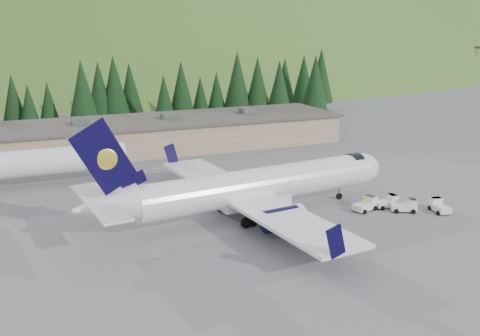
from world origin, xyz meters
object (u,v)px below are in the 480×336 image
baggage_tug_d (387,202)px  airliner (252,188)px  baggage_tug_b (406,206)px  ramp_worker (365,203)px  baggage_tug_a (366,204)px  baggage_tug_c (439,206)px  terminal_building (141,135)px  second_airliner (18,163)px

baggage_tug_d → airliner: bearing=169.6°
baggage_tug_b → ramp_worker: bearing=178.4°
baggage_tug_a → baggage_tug_c: size_ratio=1.08×
baggage_tug_a → terminal_building: terminal_building is taller
airliner → baggage_tug_c: size_ratio=12.70×
baggage_tug_c → terminal_building: (-24.37, 45.09, 1.96)m
baggage_tug_a → terminal_building: 44.80m
second_airliner → baggage_tug_a: 44.87m
baggage_tug_d → terminal_building: bearing=117.2°
baggage_tug_d → baggage_tug_c: bearing=-37.3°
terminal_building → baggage_tug_d: bearing=-64.4°
baggage_tug_b → second_airliner: bearing=173.4°
airliner → baggage_tug_b: bearing=-24.3°
baggage_tug_b → baggage_tug_c: 3.78m
second_airliner → baggage_tug_c: size_ratio=9.21×
baggage_tug_c → airliner: bearing=82.6°
terminal_building → ramp_worker: terminal_building is taller
airliner → baggage_tug_d: size_ratio=13.55×
second_airliner → baggage_tug_b: second_airliner is taller
airliner → baggage_tug_a: size_ratio=11.74×
ramp_worker → baggage_tug_a: bearing=150.9°
baggage_tug_b → terminal_building: bearing=143.1°
baggage_tug_a → ramp_worker: size_ratio=1.85×
airliner → baggage_tug_c: bearing=-25.1°
airliner → baggage_tug_a: bearing=-20.4°
airliner → second_airliner: 32.51m
second_airliner → ramp_worker: 44.65m
ramp_worker → terminal_building: bearing=-81.0°
baggage_tug_c → baggage_tug_b: bearing=79.0°
baggage_tug_c → baggage_tug_a: bearing=75.0°
baggage_tug_d → ramp_worker: ramp_worker is taller
second_airliner → terminal_building: bearing=38.8°
baggage_tug_d → baggage_tug_b: bearing=-64.4°
baggage_tug_a → ramp_worker: (-0.21, 0.06, 0.17)m
baggage_tug_a → baggage_tug_c: (7.40, -3.67, -0.04)m
second_airliner → terminal_building: second_airliner is taller
baggage_tug_a → baggage_tug_b: size_ratio=1.01×
terminal_building → airliner: bearing=-84.1°
baggage_tug_b → baggage_tug_a: bearing=177.8°
baggage_tug_c → ramp_worker: size_ratio=1.71×
airliner → ramp_worker: (12.85, -3.24, -2.48)m
baggage_tug_b → baggage_tug_d: 2.35m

